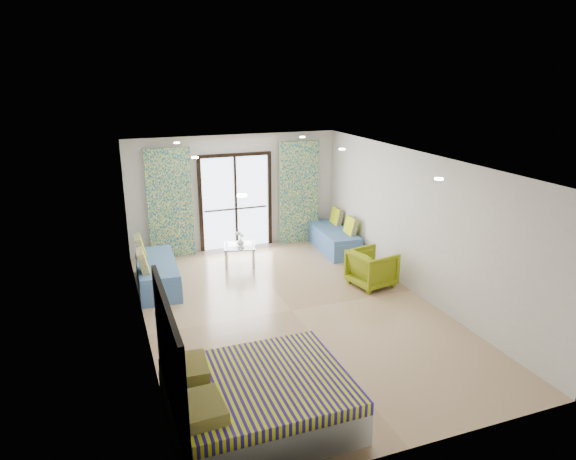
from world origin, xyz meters
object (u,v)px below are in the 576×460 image
object	(u,v)px
bed	(257,400)
daybed_right	(334,238)
daybed_left	(156,273)
coffee_table	(240,247)
armchair	(372,266)

from	to	relation	value
bed	daybed_right	size ratio (longest dim) A/B	1.16
daybed_left	coffee_table	distance (m)	1.96
armchair	daybed_right	bearing A→B (deg)	-16.92
daybed_left	armchair	distance (m)	4.26
daybed_right	armchair	xyz separation A→B (m)	(-0.23, -2.21, 0.12)
daybed_left	coffee_table	size ratio (longest dim) A/B	2.35
bed	coffee_table	distance (m)	5.37
bed	coffee_table	xyz separation A→B (m)	(1.23, 5.23, 0.09)
daybed_left	bed	bearing A→B (deg)	-80.05
daybed_left	coffee_table	xyz separation A→B (m)	(1.87, 0.60, 0.10)
coffee_table	daybed_left	bearing A→B (deg)	-162.11
coffee_table	armchair	bearing A→B (deg)	-43.44
bed	daybed_right	xyz separation A→B (m)	(3.60, 5.41, -0.03)
daybed_left	daybed_right	size ratio (longest dim) A/B	1.05
daybed_left	armchair	xyz separation A→B (m)	(4.01, -1.43, 0.10)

